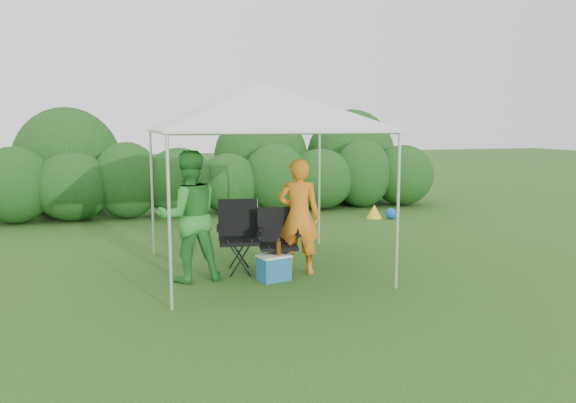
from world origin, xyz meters
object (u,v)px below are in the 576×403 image
object	(u,v)px
man	(299,216)
woman	(189,216)
cooler	(274,267)
canopy	(260,107)
chair_right	(277,237)
chair_left	(239,231)

from	to	relation	value
man	woman	distance (m)	1.61
man	cooler	distance (m)	0.86
man	woman	world-z (taller)	woman
canopy	man	distance (m)	1.71
chair_right	man	size ratio (longest dim) A/B	0.57
woman	cooler	distance (m)	1.41
chair_left	cooler	distance (m)	0.87
chair_right	chair_left	bearing A→B (deg)	154.44
canopy	cooler	distance (m)	2.36
chair_right	woman	size ratio (longest dim) A/B	0.53
canopy	man	bearing A→B (deg)	-35.18
chair_right	cooler	world-z (taller)	chair_right
man	chair_left	bearing A→B (deg)	1.41
canopy	woman	size ratio (longest dim) A/B	1.67
chair_right	man	xyz separation A→B (m)	(0.32, -0.04, 0.30)
chair_left	man	xyz separation A→B (m)	(0.82, -0.40, 0.25)
cooler	canopy	bearing A→B (deg)	78.40
chair_left	canopy	bearing A→B (deg)	1.51
chair_left	cooler	world-z (taller)	chair_left
chair_left	cooler	size ratio (longest dim) A/B	2.15
chair_left	cooler	bearing A→B (deg)	-52.13
man	cooler	bearing A→B (deg)	57.48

